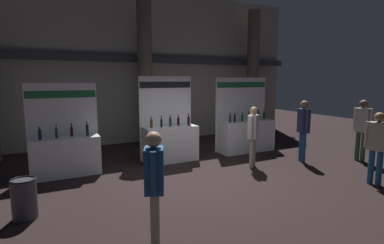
# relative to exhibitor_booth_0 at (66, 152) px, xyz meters

# --- Properties ---
(ground_plane) EXTENTS (26.69, 26.69, 0.00)m
(ground_plane) POSITION_rel_exhibitor_booth_0_xyz_m (2.81, -1.96, -0.57)
(ground_plane) COLOR black
(hall_colonnade) EXTENTS (13.34, 1.27, 5.59)m
(hall_colonnade) POSITION_rel_exhibitor_booth_0_xyz_m (2.81, 2.99, 2.19)
(hall_colonnade) COLOR gray
(hall_colonnade) RESTS_ON ground_plane
(exhibitor_booth_0) EXTENTS (1.67, 0.66, 2.25)m
(exhibitor_booth_0) POSITION_rel_exhibitor_booth_0_xyz_m (0.00, 0.00, 0.00)
(exhibitor_booth_0) COLOR white
(exhibitor_booth_0) RESTS_ON ground_plane
(exhibitor_booth_1) EXTENTS (1.62, 0.66, 2.44)m
(exhibitor_booth_1) POSITION_rel_exhibitor_booth_0_xyz_m (2.79, 0.02, 0.04)
(exhibitor_booth_1) COLOR white
(exhibitor_booth_1) RESTS_ON ground_plane
(exhibitor_booth_2) EXTENTS (1.97, 0.66, 2.41)m
(exhibitor_booth_2) POSITION_rel_exhibitor_booth_0_xyz_m (5.45, -0.03, 0.04)
(exhibitor_booth_2) COLOR white
(exhibitor_booth_2) RESTS_ON ground_plane
(trash_bin) EXTENTS (0.40, 0.40, 0.70)m
(trash_bin) POSITION_rel_exhibitor_booth_0_xyz_m (-0.81, -2.21, -0.23)
(trash_bin) COLOR #38383D
(trash_bin) RESTS_ON ground_plane
(visitor_0) EXTENTS (0.37, 0.47, 1.65)m
(visitor_0) POSITION_rel_exhibitor_booth_0_xyz_m (0.89, -4.00, 0.40)
(visitor_0) COLOR #ADA393
(visitor_0) RESTS_ON ground_plane
(visitor_1) EXTENTS (0.35, 0.47, 1.76)m
(visitor_1) POSITION_rel_exhibitor_booth_0_xyz_m (6.14, -1.77, 0.47)
(visitor_1) COLOR navy
(visitor_1) RESTS_ON ground_plane
(visitor_2) EXTENTS (0.35, 0.48, 1.64)m
(visitor_2) POSITION_rel_exhibitor_booth_0_xyz_m (6.13, -3.87, 0.39)
(visitor_2) COLOR navy
(visitor_2) RESTS_ON ground_plane
(visitor_3) EXTENTS (0.27, 0.50, 1.78)m
(visitor_3) POSITION_rel_exhibitor_booth_0_xyz_m (7.70, -2.48, 0.48)
(visitor_3) COLOR #33563D
(visitor_3) RESTS_ON ground_plane
(visitor_5) EXTENTS (0.44, 0.40, 1.63)m
(visitor_5) POSITION_rel_exhibitor_booth_0_xyz_m (4.55, -1.54, 0.39)
(visitor_5) COLOR #ADA393
(visitor_5) RESTS_ON ground_plane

